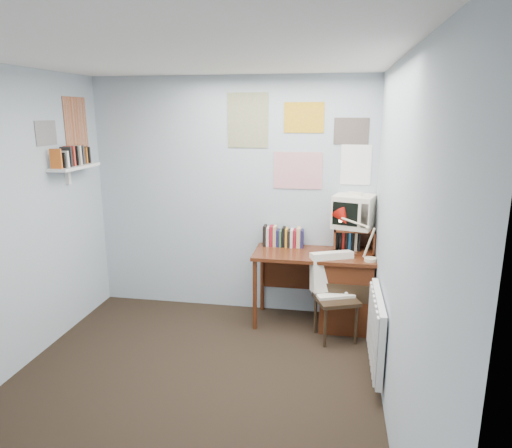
{
  "coord_description": "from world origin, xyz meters",
  "views": [
    {
      "loc": [
        1.07,
        -2.93,
        2.13
      ],
      "look_at": [
        0.39,
        1.04,
        1.14
      ],
      "focal_mm": 32.0,
      "sensor_mm": 36.0,
      "label": 1
    }
  ],
  "objects_px": {
    "desk_lamp": "(372,240)",
    "tv_riser": "(354,240)",
    "crt_tv": "(354,210)",
    "wall_shelf": "(75,167)",
    "desk": "(340,288)",
    "radiator": "(377,331)",
    "desk_chair": "(336,299)"
  },
  "relations": [
    {
      "from": "desk_chair",
      "to": "desk_lamp",
      "type": "xyz_separation_m",
      "value": [
        0.3,
        0.13,
        0.57
      ]
    },
    {
      "from": "desk_chair",
      "to": "radiator",
      "type": "height_order",
      "value": "desk_chair"
    },
    {
      "from": "desk",
      "to": "tv_riser",
      "type": "xyz_separation_m",
      "value": [
        0.12,
        0.11,
        0.48
      ]
    },
    {
      "from": "desk_lamp",
      "to": "desk",
      "type": "bearing_deg",
      "value": 133.17
    },
    {
      "from": "desk",
      "to": "wall_shelf",
      "type": "height_order",
      "value": "wall_shelf"
    },
    {
      "from": "radiator",
      "to": "wall_shelf",
      "type": "relative_size",
      "value": 1.29
    },
    {
      "from": "crt_tv",
      "to": "wall_shelf",
      "type": "height_order",
      "value": "wall_shelf"
    },
    {
      "from": "desk",
      "to": "tv_riser",
      "type": "height_order",
      "value": "tv_riser"
    },
    {
      "from": "desk_lamp",
      "to": "radiator",
      "type": "relative_size",
      "value": 0.53
    },
    {
      "from": "desk",
      "to": "desk_lamp",
      "type": "relative_size",
      "value": 2.85
    },
    {
      "from": "desk_chair",
      "to": "tv_riser",
      "type": "distance_m",
      "value": 0.66
    },
    {
      "from": "desk",
      "to": "tv_riser",
      "type": "relative_size",
      "value": 3.0
    },
    {
      "from": "desk_lamp",
      "to": "radiator",
      "type": "xyz_separation_m",
      "value": [
        0.02,
        -0.75,
        -0.55
      ]
    },
    {
      "from": "desk",
      "to": "desk_chair",
      "type": "distance_m",
      "value": 0.31
    },
    {
      "from": "crt_tv",
      "to": "radiator",
      "type": "xyz_separation_m",
      "value": [
        0.18,
        -1.06,
        -0.77
      ]
    },
    {
      "from": "desk",
      "to": "wall_shelf",
      "type": "bearing_deg",
      "value": -171.6
    },
    {
      "from": "desk_lamp",
      "to": "wall_shelf",
      "type": "xyz_separation_m",
      "value": [
        -2.84,
        -0.2,
        0.65
      ]
    },
    {
      "from": "tv_riser",
      "to": "crt_tv",
      "type": "height_order",
      "value": "crt_tv"
    },
    {
      "from": "wall_shelf",
      "to": "crt_tv",
      "type": "bearing_deg",
      "value": 10.77
    },
    {
      "from": "desk",
      "to": "tv_riser",
      "type": "distance_m",
      "value": 0.51
    },
    {
      "from": "desk_chair",
      "to": "desk",
      "type": "bearing_deg",
      "value": 63.16
    },
    {
      "from": "crt_tv",
      "to": "desk_chair",
      "type": "bearing_deg",
      "value": -91.65
    },
    {
      "from": "radiator",
      "to": "wall_shelf",
      "type": "xyz_separation_m",
      "value": [
        -2.86,
        0.55,
        1.2
      ]
    },
    {
      "from": "desk_chair",
      "to": "desk_lamp",
      "type": "relative_size",
      "value": 1.91
    },
    {
      "from": "radiator",
      "to": "desk",
      "type": "bearing_deg",
      "value": 107.24
    },
    {
      "from": "desk",
      "to": "crt_tv",
      "type": "height_order",
      "value": "crt_tv"
    },
    {
      "from": "radiator",
      "to": "wall_shelf",
      "type": "bearing_deg",
      "value": 169.11
    },
    {
      "from": "desk_chair",
      "to": "wall_shelf",
      "type": "relative_size",
      "value": 1.29
    },
    {
      "from": "desk_lamp",
      "to": "tv_riser",
      "type": "distance_m",
      "value": 0.33
    },
    {
      "from": "desk",
      "to": "desk_chair",
      "type": "bearing_deg",
      "value": -96.44
    },
    {
      "from": "crt_tv",
      "to": "desk",
      "type": "bearing_deg",
      "value": -113.38
    },
    {
      "from": "desk",
      "to": "radiator",
      "type": "xyz_separation_m",
      "value": [
        0.29,
        -0.93,
        0.01
      ]
    }
  ]
}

